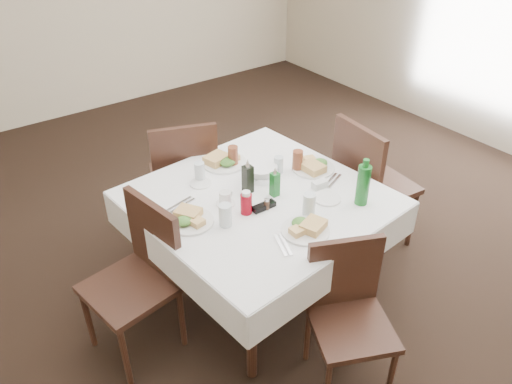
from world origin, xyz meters
TOP-DOWN VIEW (x-y plane):
  - ground_plane at (0.00, 0.00)m, footprint 7.00×7.00m
  - room_shell at (0.00, 0.00)m, footprint 6.04×7.04m
  - dining_table at (-0.20, -0.12)m, footprint 1.50×1.50m
  - chair_north at (-0.27, 0.70)m, footprint 0.60×0.60m
  - chair_south at (-0.20, -0.92)m, footprint 0.54×0.54m
  - chair_east at (0.72, -0.18)m, footprint 0.53×0.53m
  - chair_west at (-0.98, -0.06)m, footprint 0.52×0.52m
  - meal_north at (-0.15, 0.34)m, footprint 0.30×0.30m
  - meal_south at (-0.19, -0.55)m, footprint 0.27×0.27m
  - meal_east at (0.29, -0.08)m, footprint 0.29×0.29m
  - meal_west at (-0.67, -0.09)m, footprint 0.27×0.27m
  - side_plate_a at (-0.41, 0.21)m, footprint 0.14×0.14m
  - side_plate_b at (0.12, -0.39)m, footprint 0.17×0.17m
  - water_n at (-0.38, 0.26)m, footprint 0.07×0.07m
  - water_s at (-0.07, -0.44)m, footprint 0.07×0.07m
  - water_e at (0.08, 0.04)m, footprint 0.06×0.06m
  - water_w at (-0.52, -0.24)m, footprint 0.07×0.07m
  - iced_tea_a at (-0.11, 0.29)m, footprint 0.07×0.07m
  - iced_tea_b at (0.20, -0.02)m, footprint 0.07×0.07m
  - bread_basket at (-0.04, 0.06)m, footprint 0.23×0.23m
  - oil_cruet_dark at (-0.22, -0.03)m, footprint 0.06×0.06m
  - oil_cruet_green at (-0.11, -0.16)m, footprint 0.05×0.05m
  - ketchup_bottle at (-0.36, -0.21)m, footprint 0.07×0.07m
  - salt_shaker at (-0.29, -0.15)m, footprint 0.03×0.03m
  - pepper_shaker at (-0.24, -0.25)m, footprint 0.03×0.03m
  - coffee_mug at (-0.40, -0.06)m, footprint 0.12×0.11m
  - sunglasses at (-0.25, -0.24)m, footprint 0.15×0.05m
  - green_bottle at (0.26, -0.54)m, footprint 0.08×0.08m
  - sugar_caddy at (0.17, -0.27)m, footprint 0.10×0.06m
  - cutlery_n at (-0.07, 0.30)m, footprint 0.12×0.21m
  - cutlery_s at (-0.37, -0.57)m, footprint 0.11×0.19m
  - cutlery_e at (0.29, -0.26)m, footprint 0.19×0.12m
  - cutlery_w at (-0.63, 0.08)m, footprint 0.20×0.09m

SIDE VIEW (x-z plane):
  - ground_plane at x=0.00m, z-range 0.00..0.00m
  - chair_south at x=-0.20m, z-range 0.06..0.93m
  - chair_west at x=-0.98m, z-range 0.07..1.02m
  - chair_north at x=-0.27m, z-range 0.07..1.06m
  - chair_east at x=0.72m, z-range 0.07..1.09m
  - dining_table at x=-0.20m, z-range 0.30..1.07m
  - cutlery_s at x=-0.37m, z-range 0.76..0.77m
  - cutlery_e at x=0.29m, z-range 0.76..0.77m
  - cutlery_w at x=-0.63m, z-range 0.76..0.77m
  - cutlery_n at x=-0.07m, z-range 0.76..0.77m
  - side_plate_a at x=-0.41m, z-range 0.76..0.77m
  - side_plate_b at x=0.12m, z-range 0.76..0.77m
  - sunglasses at x=-0.25m, z-range 0.76..0.79m
  - meal_west at x=-0.67m, z-range 0.76..0.81m
  - meal_south at x=-0.19m, z-range 0.76..0.81m
  - meal_east at x=0.29m, z-range 0.76..0.82m
  - sugar_caddy at x=0.17m, z-range 0.76..0.81m
  - meal_north at x=-0.15m, z-range 0.75..0.82m
  - pepper_shaker at x=-0.24m, z-range 0.76..0.83m
  - salt_shaker at x=-0.29m, z-range 0.76..0.83m
  - bread_basket at x=-0.04m, z-range 0.76..0.84m
  - coffee_mug at x=-0.40m, z-range 0.76..0.84m
  - water_e at x=0.08m, z-range 0.76..0.88m
  - water_n at x=-0.38m, z-range 0.76..0.88m
  - water_w at x=-0.52m, z-range 0.76..0.90m
  - water_s at x=-0.07m, z-range 0.76..0.90m
  - ketchup_bottle at x=-0.36m, z-range 0.76..0.90m
  - iced_tea_a at x=-0.11m, z-range 0.76..0.90m
  - iced_tea_b at x=0.20m, z-range 0.76..0.91m
  - oil_cruet_green at x=-0.11m, z-range 0.75..0.95m
  - oil_cruet_dark at x=-0.22m, z-range 0.75..0.98m
  - green_bottle at x=0.26m, z-range 0.74..1.04m
  - room_shell at x=0.00m, z-range 0.31..3.11m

